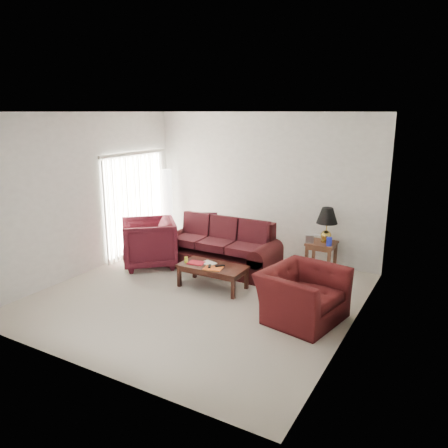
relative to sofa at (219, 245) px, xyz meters
name	(u,v)px	position (x,y,z in m)	size (l,w,h in m)	color
floor	(199,295)	(0.36, -1.29, -0.47)	(5.00, 5.00, 0.00)	beige
blinds	(136,204)	(-2.06, 0.01, 0.61)	(0.10, 2.00, 2.16)	silver
sofa	(219,245)	(0.00, 0.00, 0.00)	(2.31, 1.00, 0.95)	black
throw_pillow	(208,222)	(-0.66, 0.65, 0.25)	(0.40, 0.12, 0.40)	black
end_table	(321,257)	(1.78, 0.86, -0.19)	(0.53, 0.53, 0.58)	#493019
table_lamp	(327,225)	(1.84, 0.91, 0.44)	(0.40, 0.40, 0.67)	#B49138
clock	(310,239)	(1.59, 0.69, 0.18)	(0.15, 0.05, 0.15)	#B0B1B4
blue_canister	(329,242)	(1.96, 0.70, 0.18)	(0.10, 0.10, 0.16)	#1A21A9
picture_frame	(317,235)	(1.62, 1.05, 0.18)	(0.12, 0.02, 0.15)	white
floor_lamp	(167,207)	(-1.86, 0.83, 0.41)	(0.29, 0.29, 1.77)	white
armchair_left	(149,243)	(-1.31, -0.53, 0.00)	(1.01, 1.04, 0.94)	#420F18
armchair_right	(303,295)	(2.16, -1.27, -0.09)	(1.18, 1.03, 0.77)	#3D0E0F
coffee_table	(213,277)	(0.39, -0.90, -0.27)	(1.18, 0.59, 0.41)	black
magazine_red	(196,263)	(0.08, -0.94, -0.05)	(0.28, 0.21, 0.02)	#B11122
magazine_white	(209,263)	(0.27, -0.84, -0.05)	(0.25, 0.19, 0.01)	white
magazine_orange	(213,268)	(0.48, -1.03, -0.05)	(0.30, 0.23, 0.02)	#E9591B
remote_a	(210,266)	(0.40, -1.02, -0.03)	(0.05, 0.15, 0.02)	black
remote_b	(220,266)	(0.54, -0.91, -0.03)	(0.05, 0.17, 0.02)	black
yellow_glass	(186,260)	(-0.09, -1.00, -0.01)	(0.06, 0.06, 0.11)	yellow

